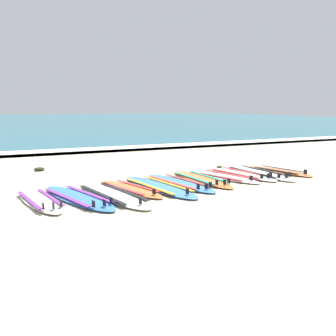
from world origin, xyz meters
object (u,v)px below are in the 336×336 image
(surfboard_7, at_px, (222,177))
(surfboard_8, at_px, (240,174))
(surfboard_1, at_px, (78,197))
(surfboard_2, at_px, (112,195))
(surfboard_0, at_px, (40,200))
(surfboard_4, at_px, (158,186))
(surfboard_10, at_px, (280,171))
(surfboard_5, at_px, (179,183))
(surfboard_3, at_px, (130,189))
(surfboard_9, at_px, (257,173))
(surfboard_6, at_px, (201,179))

(surfboard_7, relative_size, surfboard_8, 0.94)
(surfboard_1, xyz_separation_m, surfboard_2, (0.65, -0.05, -0.00))
(surfboard_0, xyz_separation_m, surfboard_1, (0.66, -0.06, -0.00))
(surfboard_2, bearing_deg, surfboard_7, 13.15)
(surfboard_4, bearing_deg, surfboard_0, -175.35)
(surfboard_4, xyz_separation_m, surfboard_10, (3.57, 0.40, 0.00))
(surfboard_5, bearing_deg, surfboard_2, -164.83)
(surfboard_2, bearing_deg, surfboard_4, 15.51)
(surfboard_4, xyz_separation_m, surfboard_8, (2.39, 0.49, 0.00))
(surfboard_5, xyz_separation_m, surfboard_8, (1.83, 0.34, 0.00))
(surfboard_3, distance_m, surfboard_9, 3.55)
(surfboard_2, relative_size, surfboard_6, 1.15)
(surfboard_10, bearing_deg, surfboard_1, -172.97)
(surfboard_0, xyz_separation_m, surfboard_10, (5.95, 0.60, -0.00))
(surfboard_6, relative_size, surfboard_10, 1.19)
(surfboard_9, relative_size, surfboard_10, 1.28)
(surfboard_0, distance_m, surfboard_8, 4.82)
(surfboard_4, distance_m, surfboard_7, 1.85)
(surfboard_5, relative_size, surfboard_6, 1.02)
(surfboard_4, height_order, surfboard_7, same)
(surfboard_0, bearing_deg, surfboard_3, 7.44)
(surfboard_1, height_order, surfboard_5, same)
(surfboard_3, height_order, surfboard_9, same)
(surfboard_0, bearing_deg, surfboard_10, 5.73)
(surfboard_1, relative_size, surfboard_7, 1.15)
(surfboard_1, distance_m, surfboard_3, 1.14)
(surfboard_7, bearing_deg, surfboard_8, 10.83)
(surfboard_8, xyz_separation_m, surfboard_10, (1.18, -0.08, -0.00))
(surfboard_1, distance_m, surfboard_4, 1.74)
(surfboard_1, bearing_deg, surfboard_8, 10.15)
(surfboard_10, bearing_deg, surfboard_3, -174.99)
(surfboard_8, height_order, surfboard_9, same)
(surfboard_0, relative_size, surfboard_9, 0.85)
(surfboard_3, relative_size, surfboard_6, 0.91)
(surfboard_4, relative_size, surfboard_6, 1.13)
(surfboard_2, xyz_separation_m, surfboard_4, (1.07, 0.30, 0.00))
(surfboard_5, xyz_separation_m, surfboard_7, (1.25, 0.23, -0.00))
(surfboard_0, relative_size, surfboard_6, 0.92)
(surfboard_0, xyz_separation_m, surfboard_2, (1.31, -0.10, -0.00))
(surfboard_6, xyz_separation_m, surfboard_10, (2.36, 0.07, -0.00))
(surfboard_3, relative_size, surfboard_5, 0.89)
(surfboard_2, bearing_deg, surfboard_5, 15.17)
(surfboard_5, height_order, surfboard_7, same)
(surfboard_8, distance_m, surfboard_9, 0.52)
(surfboard_0, distance_m, surfboard_6, 3.63)
(surfboard_1, xyz_separation_m, surfboard_8, (4.11, 0.74, 0.00))
(surfboard_0, height_order, surfboard_5, same)
(surfboard_1, bearing_deg, surfboard_7, 10.04)
(surfboard_0, distance_m, surfboard_7, 4.23)
(surfboard_2, bearing_deg, surfboard_1, 175.71)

